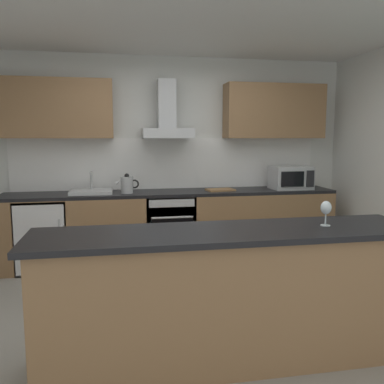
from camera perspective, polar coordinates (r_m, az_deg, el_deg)
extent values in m
cube|color=gray|center=(3.74, 1.13, -17.29)|extent=(5.68, 4.98, 0.02)
cube|color=white|center=(3.55, 1.26, 24.71)|extent=(5.68, 4.98, 0.02)
cube|color=silver|center=(5.42, -3.29, 4.81)|extent=(5.68, 0.12, 2.60)
cube|color=white|center=(5.36, -3.18, 4.03)|extent=(3.98, 0.02, 0.66)
cube|color=olive|center=(5.17, -2.67, -5.08)|extent=(4.12, 0.60, 0.86)
cube|color=black|center=(5.09, -2.70, -0.13)|extent=(4.12, 0.60, 0.04)
cube|color=olive|center=(2.92, 5.31, -14.82)|extent=(2.58, 0.52, 0.91)
cube|color=black|center=(2.77, 5.44, -5.72)|extent=(2.68, 0.64, 0.04)
cube|color=olive|center=(5.20, -18.49, 11.04)|extent=(1.32, 0.32, 0.70)
cube|color=olive|center=(5.55, 11.46, 11.04)|extent=(1.32, 0.32, 0.70)
cube|color=slate|center=(5.13, -3.26, -4.82)|extent=(0.60, 0.56, 0.80)
cube|color=black|center=(4.87, -2.81, -6.29)|extent=(0.50, 0.02, 0.48)
cube|color=#B7BABC|center=(4.79, -2.84, -1.59)|extent=(0.54, 0.02, 0.09)
cylinder|color=#B7BABC|center=(4.78, -2.77, -3.59)|extent=(0.49, 0.02, 0.02)
cube|color=white|center=(5.17, -20.07, -5.59)|extent=(0.58, 0.56, 0.85)
cube|color=silver|center=(4.89, -20.62, -6.35)|extent=(0.55, 0.02, 0.80)
cylinder|color=#B7BABC|center=(4.83, -18.09, -5.90)|extent=(0.02, 0.02, 0.38)
cube|color=#B7BABC|center=(5.45, 13.69, 1.99)|extent=(0.50, 0.36, 0.30)
cube|color=black|center=(5.26, 13.95, 1.77)|extent=(0.30, 0.02, 0.19)
cube|color=black|center=(5.36, 16.28, 1.80)|extent=(0.10, 0.01, 0.21)
cube|color=silver|center=(5.02, -13.98, 0.03)|extent=(0.50, 0.40, 0.04)
cylinder|color=#B7BABC|center=(5.14, -13.94, 1.42)|extent=(0.03, 0.03, 0.26)
cylinder|color=#B7BABC|center=(5.05, -14.03, 2.67)|extent=(0.03, 0.16, 0.03)
cylinder|color=#B7BABC|center=(4.97, -9.12, 0.99)|extent=(0.15, 0.15, 0.20)
sphere|color=black|center=(4.95, -9.15, 2.27)|extent=(0.06, 0.06, 0.06)
cone|color=#B7BABC|center=(4.96, -10.28, 1.42)|extent=(0.09, 0.04, 0.07)
torus|color=black|center=(4.97, -8.08, 1.13)|extent=(0.11, 0.02, 0.11)
cube|color=#B7BABC|center=(5.11, -3.51, 8.22)|extent=(0.62, 0.45, 0.12)
cube|color=#B7BABC|center=(5.18, -3.61, 12.20)|extent=(0.22, 0.22, 0.60)
cylinder|color=silver|center=(3.03, 18.21, -4.47)|extent=(0.07, 0.07, 0.01)
cylinder|color=silver|center=(3.02, 18.25, -3.58)|extent=(0.01, 0.01, 0.09)
ellipsoid|color=silver|center=(3.01, 18.31, -2.10)|extent=(0.08, 0.08, 0.10)
cube|color=#9E7247|center=(5.15, 3.98, 0.31)|extent=(0.37, 0.27, 0.02)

